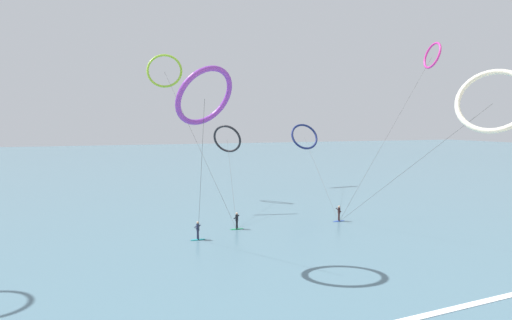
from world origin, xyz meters
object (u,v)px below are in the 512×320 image
kite_navy (304,137)px  kite_violet (205,96)px  kite_ivory (493,101)px  surfer_emerald (237,222)px  surfer_teal (198,232)px  kite_magenta (432,56)px  kite_lime (165,71)px  kite_charcoal (227,139)px  surfer_cobalt (339,214)px

kite_navy → kite_violet: size_ratio=1.75×
kite_violet → kite_ivory: kite_ivory is taller
kite_navy → kite_ivory: kite_ivory is taller
surfer_emerald → surfer_teal: same height
kite_magenta → kite_ivory: size_ratio=1.09×
kite_magenta → surfer_teal: bearing=-71.3°
surfer_emerald → kite_lime: size_ratio=0.09×
kite_navy → kite_charcoal: 17.96m
kite_violet → kite_ivory: size_ratio=0.79×
kite_charcoal → kite_violet: size_ratio=1.18×
kite_navy → kite_charcoal: size_ratio=1.48×
surfer_emerald → surfer_cobalt: size_ratio=1.00×
surfer_emerald → kite_ivory: size_ratio=0.09×
surfer_emerald → kite_lime: (-5.20, 11.91, 15.99)m
surfer_emerald → kite_magenta: size_ratio=0.08×
surfer_cobalt → kite_lime: kite_lime is taller
kite_magenta → kite_charcoal: (-21.54, 13.82, -10.15)m
kite_navy → kite_lime: kite_lime is taller
kite_magenta → kite_ivory: kite_magenta is taller
kite_magenta → kite_violet: bearing=-58.8°
surfer_teal → kite_lime: 21.51m
surfer_teal → surfer_cobalt: size_ratio=1.00×
kite_navy → kite_violet: kite_violet is taller
kite_violet → surfer_cobalt: bearing=-178.4°
surfer_teal → surfer_cobalt: (15.85, 1.99, 0.00)m
kite_ivory → surfer_teal: bearing=-158.8°
surfer_emerald → kite_charcoal: size_ratio=0.10×
surfer_teal → kite_ivory: 26.08m
surfer_cobalt → kite_navy: kite_navy is taller
kite_charcoal → surfer_emerald: bearing=118.0°
surfer_teal → kite_magenta: bearing=-86.5°
kite_navy → kite_charcoal: kite_navy is taller
surfer_emerald → surfer_cobalt: bearing=-58.3°
surfer_teal → kite_ivory: (18.95, -13.81, 11.43)m
surfer_cobalt → kite_magenta: (13.61, 1.99, 17.85)m
kite_charcoal → kite_violet: kite_violet is taller
surfer_teal → kite_lime: (-0.73, 14.37, 15.99)m
surfer_teal → kite_charcoal: kite_charcoal is taller
kite_charcoal → surfer_cobalt: bearing=157.3°
kite_ivory → kite_violet: bearing=-141.2°
surfer_cobalt → kite_navy: bearing=177.0°
surfer_cobalt → kite_lime: 26.15m
surfer_cobalt → kite_ivory: kite_ivory is taller
surfer_emerald → surfer_cobalt: (11.38, -0.47, 0.00)m
kite_violet → kite_lime: (0.18, 21.56, 4.26)m
surfer_cobalt → kite_charcoal: size_ratio=0.10×
surfer_cobalt → kite_charcoal: 19.29m
surfer_teal → kite_ivory: kite_ivory is taller
kite_lime → surfer_cobalt: bearing=-24.9°
surfer_teal → kite_magenta: (29.46, 3.98, 17.85)m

